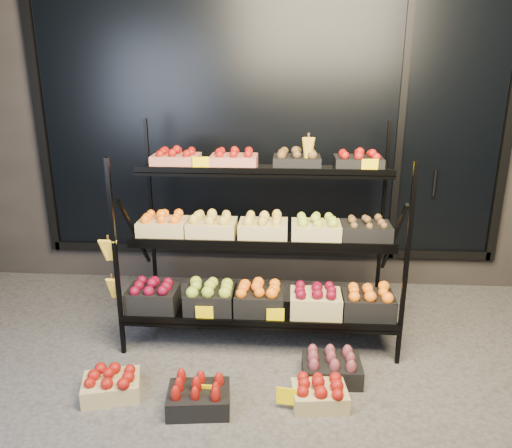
# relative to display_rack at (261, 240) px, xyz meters

# --- Properties ---
(ground) EXTENTS (24.00, 24.00, 0.00)m
(ground) POSITION_rel_display_rack_xyz_m (0.00, -0.60, -0.79)
(ground) COLOR #514F4C
(ground) RESTS_ON ground
(building) EXTENTS (6.00, 2.08, 3.50)m
(building) POSITION_rel_display_rack_xyz_m (0.00, 1.99, 0.96)
(building) COLOR #2D2826
(building) RESTS_ON ground
(display_rack) EXTENTS (2.18, 1.02, 1.67)m
(display_rack) POSITION_rel_display_rack_xyz_m (0.00, 0.00, 0.00)
(display_rack) COLOR black
(display_rack) RESTS_ON ground
(tag_floor_a) EXTENTS (0.13, 0.01, 0.12)m
(tag_floor_a) POSITION_rel_display_rack_xyz_m (-0.32, -1.00, -0.73)
(tag_floor_a) COLOR #F8D100
(tag_floor_a) RESTS_ON ground
(tag_floor_b) EXTENTS (0.13, 0.01, 0.12)m
(tag_floor_b) POSITION_rel_display_rack_xyz_m (0.22, -1.00, -0.73)
(tag_floor_b) COLOR #F8D100
(tag_floor_b) RESTS_ON ground
(floor_crate_left) EXTENTS (0.42, 0.35, 0.19)m
(floor_crate_left) POSITION_rel_display_rack_xyz_m (-0.93, -0.93, -0.70)
(floor_crate_left) COLOR tan
(floor_crate_left) RESTS_ON ground
(floor_crate_midleft) EXTENTS (0.42, 0.33, 0.20)m
(floor_crate_midleft) POSITION_rel_display_rack_xyz_m (-0.33, -1.03, -0.69)
(floor_crate_midleft) COLOR black
(floor_crate_midleft) RESTS_ON ground
(floor_crate_midright) EXTENTS (0.37, 0.29, 0.18)m
(floor_crate_midright) POSITION_rel_display_rack_xyz_m (0.43, -0.93, -0.70)
(floor_crate_midright) COLOR tan
(floor_crate_midright) RESTS_ON ground
(floor_crate_right) EXTENTS (0.41, 0.31, 0.20)m
(floor_crate_right) POSITION_rel_display_rack_xyz_m (0.53, -0.65, -0.69)
(floor_crate_right) COLOR black
(floor_crate_right) RESTS_ON ground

